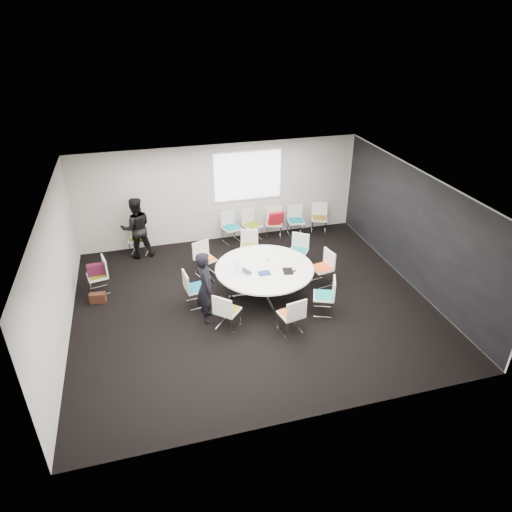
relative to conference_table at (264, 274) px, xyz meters
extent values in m
cube|color=black|center=(-0.37, -0.29, -0.57)|extent=(8.00, 7.00, 0.04)
cube|color=white|center=(-0.37, -0.29, 2.27)|extent=(8.00, 7.00, 0.04)
cube|color=#B5B0AB|center=(-0.37, 3.23, 0.85)|extent=(8.00, 0.04, 2.80)
cube|color=#B5B0AB|center=(-0.37, -3.81, 0.85)|extent=(8.00, 0.04, 2.80)
cube|color=#B5B0AB|center=(-4.39, -0.29, 0.85)|extent=(0.04, 7.00, 2.80)
cube|color=#B5B0AB|center=(3.65, -0.29, 0.85)|extent=(0.04, 7.00, 2.80)
cube|color=black|center=(3.62, -0.29, 0.85)|extent=(0.01, 6.94, 2.74)
cube|color=silver|center=(0.00, 0.00, -0.51)|extent=(0.90, 0.90, 0.08)
cylinder|color=silver|center=(0.00, 0.00, -0.18)|extent=(0.10, 0.10, 0.65)
cylinder|color=white|center=(0.00, 0.00, 0.16)|extent=(2.29, 2.29, 0.04)
cube|color=white|center=(0.43, 3.17, 1.30)|extent=(1.90, 0.03, 1.35)
cube|color=silver|center=(1.47, 0.07, -0.34)|extent=(0.50, 0.50, 0.42)
cube|color=white|center=(1.47, 0.07, -0.11)|extent=(0.52, 0.54, 0.04)
cube|color=#E14A15|center=(1.47, 0.07, -0.08)|extent=(0.45, 0.47, 0.03)
cube|color=white|center=(1.68, 0.11, 0.12)|extent=(0.13, 0.46, 0.42)
cube|color=silver|center=(1.21, 1.02, -0.34)|extent=(0.59, 0.59, 0.42)
cube|color=white|center=(1.21, 1.02, -0.11)|extent=(0.63, 0.63, 0.04)
cube|color=#0A8078|center=(1.21, 1.02, -0.08)|extent=(0.55, 0.54, 0.03)
cube|color=white|center=(1.33, 1.19, 0.12)|extent=(0.40, 0.30, 0.42)
cube|color=silver|center=(0.04, 1.57, -0.34)|extent=(0.52, 0.52, 0.42)
cube|color=white|center=(0.04, 1.57, -0.11)|extent=(0.57, 0.56, 0.04)
cube|color=olive|center=(0.04, 1.57, -0.08)|extent=(0.49, 0.48, 0.03)
cube|color=white|center=(0.10, 1.77, 0.12)|extent=(0.45, 0.17, 0.42)
cube|color=silver|center=(-1.19, 1.23, -0.34)|extent=(0.54, 0.54, 0.42)
cube|color=white|center=(-1.19, 1.23, -0.11)|extent=(0.59, 0.58, 0.04)
cube|color=orange|center=(-1.19, 1.23, -0.08)|extent=(0.51, 0.50, 0.03)
cube|color=white|center=(-1.27, 1.43, 0.12)|extent=(0.44, 0.20, 0.42)
cube|color=silver|center=(-1.63, 0.00, -0.34)|extent=(0.48, 0.48, 0.42)
cube|color=white|center=(-1.63, 0.00, -0.11)|extent=(0.50, 0.52, 0.04)
cube|color=#0B5277|center=(-1.63, 0.00, -0.08)|extent=(0.43, 0.45, 0.03)
cube|color=white|center=(-1.83, -0.03, 0.12)|extent=(0.10, 0.46, 0.42)
cube|color=silver|center=(-1.11, -1.04, -0.34)|extent=(0.59, 0.59, 0.42)
cube|color=white|center=(-1.11, -1.04, -0.11)|extent=(0.64, 0.63, 0.04)
cube|color=olive|center=(-1.11, -1.04, -0.08)|extent=(0.55, 0.55, 0.03)
cube|color=white|center=(-1.25, -1.19, 0.12)|extent=(0.37, 0.34, 0.42)
cube|color=silver|center=(0.14, -1.51, -0.34)|extent=(0.49, 0.49, 0.42)
cube|color=white|center=(0.14, -1.51, -0.11)|extent=(0.53, 0.52, 0.04)
cube|color=#DA5F18|center=(0.14, -1.51, -0.08)|extent=(0.46, 0.45, 0.03)
cube|color=white|center=(0.18, -1.72, 0.12)|extent=(0.46, 0.12, 0.42)
cube|color=silver|center=(1.05, -1.06, -0.34)|extent=(0.55, 0.55, 0.42)
cube|color=white|center=(1.05, -1.06, -0.11)|extent=(0.58, 0.59, 0.04)
cube|color=#0D8683|center=(1.05, -1.06, -0.08)|extent=(0.50, 0.51, 0.03)
cube|color=white|center=(1.25, -1.14, 0.12)|extent=(0.21, 0.44, 0.42)
cube|color=silver|center=(-0.15, 2.86, -0.34)|extent=(0.53, 0.53, 0.42)
cube|color=white|center=(-0.15, 2.86, -0.11)|extent=(0.57, 0.56, 0.04)
cube|color=#0C7D86|center=(-0.15, 2.86, -0.08)|extent=(0.50, 0.48, 0.03)
cube|color=white|center=(-0.21, 3.06, 0.12)|extent=(0.45, 0.17, 0.42)
cube|color=silver|center=(0.47, 2.86, -0.34)|extent=(0.54, 0.54, 0.42)
cube|color=white|center=(0.47, 2.86, -0.11)|extent=(0.59, 0.57, 0.04)
cube|color=olive|center=(0.47, 2.86, -0.08)|extent=(0.51, 0.50, 0.03)
cube|color=white|center=(0.40, 3.06, 0.12)|extent=(0.44, 0.20, 0.42)
cube|color=silver|center=(1.13, 2.86, -0.34)|extent=(0.52, 0.52, 0.42)
cube|color=white|center=(1.13, 2.86, -0.11)|extent=(0.56, 0.55, 0.04)
cube|color=red|center=(1.13, 2.86, -0.08)|extent=(0.49, 0.48, 0.03)
cube|color=white|center=(1.18, 3.07, 0.12)|extent=(0.45, 0.16, 0.42)
cube|color=silver|center=(1.80, 2.82, -0.34)|extent=(0.47, 0.47, 0.42)
cube|color=white|center=(1.80, 2.82, -0.11)|extent=(0.51, 0.50, 0.04)
cube|color=#08717D|center=(1.80, 2.82, -0.08)|extent=(0.45, 0.43, 0.03)
cube|color=white|center=(1.82, 3.03, 0.12)|extent=(0.46, 0.09, 0.42)
cube|color=silver|center=(2.54, 2.82, -0.34)|extent=(0.54, 0.54, 0.42)
cube|color=white|center=(2.54, 2.82, -0.11)|extent=(0.58, 0.57, 0.04)
cube|color=olive|center=(2.54, 2.82, -0.08)|extent=(0.51, 0.50, 0.03)
cube|color=white|center=(2.61, 3.02, 0.12)|extent=(0.44, 0.19, 0.42)
cube|color=silver|center=(-3.79, 1.14, -0.34)|extent=(0.50, 0.50, 0.42)
cube|color=white|center=(-3.79, 1.14, -0.11)|extent=(0.53, 0.55, 0.04)
cube|color=olive|center=(-3.79, 1.14, -0.08)|extent=(0.46, 0.47, 0.03)
cube|color=white|center=(-3.59, 1.18, 0.12)|extent=(0.14, 0.46, 0.42)
cube|color=silver|center=(-2.77, 2.86, -0.34)|extent=(0.52, 0.52, 0.42)
cube|color=white|center=(-2.77, 2.86, -0.11)|extent=(0.56, 0.55, 0.04)
cube|color=#6F6517|center=(-2.77, 2.86, -0.08)|extent=(0.49, 0.47, 0.03)
cube|color=white|center=(-2.72, 3.06, 0.12)|extent=(0.45, 0.16, 0.42)
imported|color=black|center=(-1.48, -0.61, 0.28)|extent=(0.40, 0.61, 1.65)
imported|color=black|center=(-2.77, 2.71, 0.30)|extent=(0.89, 0.72, 1.70)
imported|color=#333338|center=(-0.43, -0.04, 0.20)|extent=(0.36, 0.42, 0.03)
cube|color=silver|center=(-0.64, -0.03, 0.31)|extent=(0.14, 0.28, 0.22)
cube|color=black|center=(0.47, -0.31, 0.19)|extent=(0.27, 0.33, 0.02)
cube|color=navy|center=(-0.08, -0.26, 0.20)|extent=(0.26, 0.20, 0.03)
cube|color=white|center=(0.45, 0.22, 0.18)|extent=(0.35, 0.28, 0.00)
cube|color=silver|center=(0.73, -0.11, 0.18)|extent=(0.31, 0.22, 0.00)
cylinder|color=white|center=(0.15, 0.26, 0.23)|extent=(0.08, 0.08, 0.09)
cube|color=black|center=(0.59, -0.34, 0.19)|extent=(0.15, 0.08, 0.01)
cube|color=#441228|center=(-3.79, 1.14, 0.07)|extent=(0.41, 0.17, 0.28)
cube|color=#351B11|center=(-3.82, 0.68, -0.43)|extent=(0.38, 0.20, 0.24)
cube|color=maroon|center=(1.13, 2.65, 0.15)|extent=(0.45, 0.18, 0.36)
camera|label=1|loc=(-2.59, -8.74, 5.54)|focal=32.00mm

